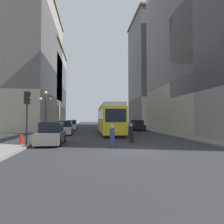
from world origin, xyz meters
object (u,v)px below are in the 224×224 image
(parked_car_left_mid, at_px, (72,125))
(parked_car_right_far, at_px, (137,126))
(parked_car_left_far, at_px, (52,134))
(pedestrian_crossing_far, at_px, (131,134))
(transit_bus, at_px, (113,119))
(lamp_post_left_near, at_px, (46,106))
(parked_car_left_near, at_px, (65,128))
(pedestrian_crossing_near, at_px, (112,137))
(traffic_light_near_left, at_px, (27,104))
(fire_hydrant, at_px, (21,140))
(streetcar, at_px, (109,119))

(parked_car_left_mid, relative_size, parked_car_right_far, 0.95)
(parked_car_left_far, height_order, pedestrian_crossing_far, parked_car_left_far)
(transit_bus, xyz_separation_m, parked_car_left_far, (-9.09, -28.40, -1.10))
(lamp_post_left_near, bearing_deg, parked_car_left_near, 57.00)
(pedestrian_crossing_near, distance_m, pedestrian_crossing_far, 3.09)
(pedestrian_crossing_far, bearing_deg, parked_car_left_far, 29.38)
(parked_car_left_mid, bearing_deg, parked_car_left_near, -89.98)
(pedestrian_crossing_far, relative_size, lamp_post_left_near, 0.32)
(traffic_light_near_left, bearing_deg, fire_hydrant, -174.92)
(streetcar, relative_size, lamp_post_left_near, 2.47)
(parked_car_left_far, distance_m, lamp_post_left_near, 7.02)
(parked_car_left_near, height_order, lamp_post_left_near, lamp_post_left_near)
(transit_bus, xyz_separation_m, lamp_post_left_near, (-10.99, -22.20, 1.60))
(parked_car_left_far, distance_m, traffic_light_near_left, 3.06)
(parked_car_right_far, bearing_deg, fire_hydrant, 49.47)
(streetcar, distance_m, parked_car_left_mid, 11.23)
(parked_car_left_near, height_order, fire_hydrant, parked_car_left_near)
(transit_bus, relative_size, fire_hydrant, 17.12)
(parked_car_left_mid, bearing_deg, streetcar, -58.09)
(transit_bus, xyz_separation_m, parked_car_left_near, (-9.09, -19.28, -1.10))
(traffic_light_near_left, bearing_deg, parked_car_right_far, 50.96)
(parked_car_right_far, distance_m, parked_car_left_far, 19.35)
(streetcar, relative_size, parked_car_left_near, 2.76)
(parked_car_left_far, bearing_deg, parked_car_right_far, 53.23)
(parked_car_left_mid, height_order, fire_hydrant, parked_car_left_mid)
(streetcar, bearing_deg, pedestrian_crossing_near, -95.05)
(transit_bus, xyz_separation_m, parked_car_right_far, (2.47, -12.89, -1.10))
(parked_car_left_near, relative_size, traffic_light_near_left, 1.13)
(streetcar, bearing_deg, lamp_post_left_near, -157.18)
(parked_car_right_far, distance_m, fire_hydrant, 21.29)
(traffic_light_near_left, relative_size, fire_hydrant, 5.39)
(transit_bus, distance_m, fire_hydrant, 31.34)
(parked_car_left_mid, distance_m, fire_hydrant, 19.81)
(parked_car_left_mid, relative_size, pedestrian_crossing_far, 2.58)
(streetcar, xyz_separation_m, parked_car_right_far, (5.66, 6.14, -1.26))
(pedestrian_crossing_near, relative_size, pedestrian_crossing_far, 0.99)
(pedestrian_crossing_far, relative_size, traffic_light_near_left, 0.41)
(pedestrian_crossing_near, bearing_deg, parked_car_left_near, 171.39)
(pedestrian_crossing_near, bearing_deg, pedestrian_crossing_far, 107.52)
(streetcar, relative_size, fire_hydrant, 16.86)
(streetcar, xyz_separation_m, parked_car_left_mid, (-5.90, 9.48, -1.26))
(streetcar, height_order, lamp_post_left_near, lamp_post_left_near)
(transit_bus, height_order, parked_car_left_near, transit_bus)
(parked_car_left_near, bearing_deg, pedestrian_crossing_near, -68.39)
(parked_car_left_near, relative_size, parked_car_left_far, 1.08)
(fire_hydrant, bearing_deg, traffic_light_near_left, 5.08)
(transit_bus, distance_m, pedestrian_crossing_far, 28.27)
(parked_car_left_near, bearing_deg, parked_car_left_far, -91.33)
(fire_hydrant, bearing_deg, parked_car_left_far, 22.50)
(parked_car_left_far, height_order, pedestrian_crossing_near, parked_car_left_far)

